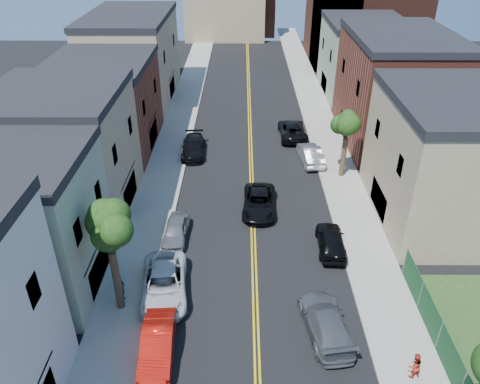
{
  "coord_description": "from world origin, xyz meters",
  "views": [
    {
      "loc": [
        -0.79,
        -6.03,
        20.11
      ],
      "look_at": [
        -0.97,
        23.97,
        2.0
      ],
      "focal_mm": 34.98,
      "sensor_mm": 36.0,
      "label": 1
    }
  ],
  "objects_px": {
    "silver_car_right": "(310,154)",
    "white_pickup": "(164,284)",
    "grey_car_right": "(326,322)",
    "black_car_right": "(331,241)",
    "grey_car_left": "(176,231)",
    "pedestrian_right": "(414,366)",
    "black_suv_lane": "(259,202)",
    "dark_car_right_far": "(293,130)",
    "black_car_left": "(193,147)",
    "red_sedan": "(158,344)",
    "pedestrian_left": "(121,289)"
  },
  "relations": [
    {
      "from": "red_sedan",
      "to": "dark_car_right_far",
      "type": "xyz_separation_m",
      "value": [
        9.52,
        27.71,
        0.02
      ]
    },
    {
      "from": "white_pickup",
      "to": "pedestrian_right",
      "type": "distance_m",
      "value": 14.47
    },
    {
      "from": "red_sedan",
      "to": "dark_car_right_far",
      "type": "distance_m",
      "value": 29.3
    },
    {
      "from": "grey_car_right",
      "to": "black_suv_lane",
      "type": "relative_size",
      "value": 1.0
    },
    {
      "from": "grey_car_right",
      "to": "black_car_right",
      "type": "distance_m",
      "value": 7.57
    },
    {
      "from": "silver_car_right",
      "to": "black_car_left",
      "type": "bearing_deg",
      "value": -14.31
    },
    {
      "from": "white_pickup",
      "to": "black_car_right",
      "type": "distance_m",
      "value": 11.68
    },
    {
      "from": "black_car_left",
      "to": "pedestrian_left",
      "type": "xyz_separation_m",
      "value": [
        -2.41,
        -19.85,
        0.32
      ]
    },
    {
      "from": "black_suv_lane",
      "to": "silver_car_right",
      "type": "bearing_deg",
      "value": 61.8
    },
    {
      "from": "dark_car_right_far",
      "to": "red_sedan",
      "type": "bearing_deg",
      "value": 69.42
    },
    {
      "from": "red_sedan",
      "to": "grey_car_left",
      "type": "xyz_separation_m",
      "value": [
        -0.32,
        10.13,
        -0.06
      ]
    },
    {
      "from": "grey_car_left",
      "to": "pedestrian_left",
      "type": "relative_size",
      "value": 2.25
    },
    {
      "from": "white_pickup",
      "to": "pedestrian_right",
      "type": "height_order",
      "value": "pedestrian_right"
    },
    {
      "from": "red_sedan",
      "to": "dark_car_right_far",
      "type": "height_order",
      "value": "dark_car_right_far"
    },
    {
      "from": "black_car_right",
      "to": "pedestrian_right",
      "type": "height_order",
      "value": "pedestrian_right"
    },
    {
      "from": "pedestrian_right",
      "to": "white_pickup",
      "type": "bearing_deg",
      "value": -40.12
    },
    {
      "from": "white_pickup",
      "to": "pedestrian_left",
      "type": "bearing_deg",
      "value": -169.51
    },
    {
      "from": "grey_car_left",
      "to": "pedestrian_left",
      "type": "distance_m",
      "value": 6.77
    },
    {
      "from": "pedestrian_right",
      "to": "pedestrian_left",
      "type": "bearing_deg",
      "value": -34.41
    },
    {
      "from": "black_car_right",
      "to": "dark_car_right_far",
      "type": "relative_size",
      "value": 0.79
    },
    {
      "from": "grey_car_left",
      "to": "pedestrian_left",
      "type": "bearing_deg",
      "value": -109.14
    },
    {
      "from": "black_car_left",
      "to": "grey_car_right",
      "type": "xyz_separation_m",
      "value": [
        9.3,
        -22.11,
        0.02
      ]
    },
    {
      "from": "grey_car_left",
      "to": "pedestrian_right",
      "type": "relative_size",
      "value": 2.73
    },
    {
      "from": "black_suv_lane",
      "to": "grey_car_left",
      "type": "bearing_deg",
      "value": -144.88
    },
    {
      "from": "white_pickup",
      "to": "grey_car_right",
      "type": "relative_size",
      "value": 1.1
    },
    {
      "from": "red_sedan",
      "to": "pedestrian_left",
      "type": "bearing_deg",
      "value": 122.64
    },
    {
      "from": "white_pickup",
      "to": "black_car_right",
      "type": "xyz_separation_m",
      "value": [
        10.8,
        4.44,
        -0.05
      ]
    },
    {
      "from": "black_car_left",
      "to": "dark_car_right_far",
      "type": "bearing_deg",
      "value": 20.16
    },
    {
      "from": "white_pickup",
      "to": "grey_car_left",
      "type": "distance_m",
      "value": 5.59
    },
    {
      "from": "black_car_left",
      "to": "black_car_right",
      "type": "bearing_deg",
      "value": -55.85
    },
    {
      "from": "black_car_right",
      "to": "silver_car_right",
      "type": "height_order",
      "value": "silver_car_right"
    },
    {
      "from": "black_car_right",
      "to": "red_sedan",
      "type": "bearing_deg",
      "value": 42.52
    },
    {
      "from": "grey_car_right",
      "to": "pedestrian_left",
      "type": "distance_m",
      "value": 11.93
    },
    {
      "from": "black_car_left",
      "to": "grey_car_right",
      "type": "bearing_deg",
      "value": -69.35
    },
    {
      "from": "silver_car_right",
      "to": "white_pickup",
      "type": "bearing_deg",
      "value": 51.72
    },
    {
      "from": "black_car_left",
      "to": "pedestrian_left",
      "type": "distance_m",
      "value": 20.0
    },
    {
      "from": "grey_car_left",
      "to": "pedestrian_left",
      "type": "xyz_separation_m",
      "value": [
        -2.41,
        -6.31,
        0.36
      ]
    },
    {
      "from": "grey_car_left",
      "to": "black_car_right",
      "type": "relative_size",
      "value": 0.93
    },
    {
      "from": "grey_car_left",
      "to": "pedestrian_right",
      "type": "distance_m",
      "value": 17.52
    },
    {
      "from": "grey_car_left",
      "to": "pedestrian_right",
      "type": "height_order",
      "value": "pedestrian_right"
    },
    {
      "from": "dark_car_right_far",
      "to": "pedestrian_right",
      "type": "distance_m",
      "value": 29.28
    },
    {
      "from": "dark_car_right_far",
      "to": "grey_car_left",
      "type": "bearing_deg",
      "value": 59.13
    },
    {
      "from": "red_sedan",
      "to": "black_car_right",
      "type": "bearing_deg",
      "value": 37.58
    },
    {
      "from": "black_car_right",
      "to": "silver_car_right",
      "type": "xyz_separation_m",
      "value": [
        0.2,
        13.13,
        0.03
      ]
    },
    {
      "from": "black_car_right",
      "to": "silver_car_right",
      "type": "relative_size",
      "value": 0.93
    },
    {
      "from": "black_car_right",
      "to": "pedestrian_right",
      "type": "bearing_deg",
      "value": 105.08
    },
    {
      "from": "grey_car_right",
      "to": "pedestrian_left",
      "type": "bearing_deg",
      "value": -18.92
    },
    {
      "from": "red_sedan",
      "to": "black_suv_lane",
      "type": "bearing_deg",
      "value": 64.76
    },
    {
      "from": "pedestrian_left",
      "to": "black_car_right",
      "type": "bearing_deg",
      "value": -59.84
    },
    {
      "from": "dark_car_right_far",
      "to": "black_suv_lane",
      "type": "relative_size",
      "value": 1.07
    }
  ]
}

